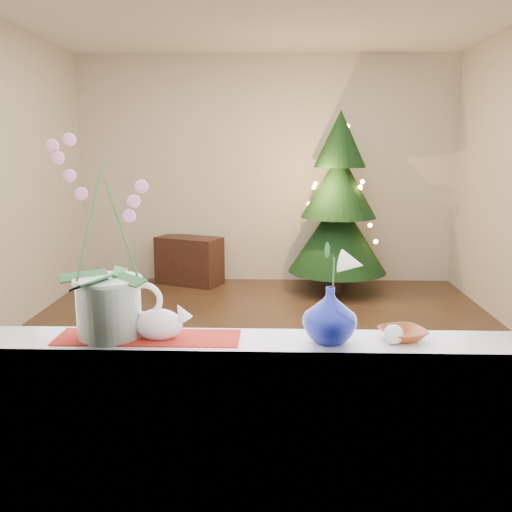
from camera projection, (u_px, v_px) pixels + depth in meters
The scene contains 15 objects.
ground at pixel (261, 350), 4.67m from camera, with size 5.00×5.00×0.00m, color #362116.
wall_back at pixel (266, 170), 6.87m from camera, with size 4.50×0.10×2.70m, color beige.
wall_front at pixel (245, 233), 1.96m from camera, with size 4.50×0.10×2.70m, color beige.
window_apron at pixel (246, 467), 2.17m from camera, with size 2.20×0.08×0.88m, color white.
windowsill at pixel (247, 344), 2.17m from camera, with size 2.20×0.26×0.04m, color white.
window_frame at pixel (245, 129), 1.92m from camera, with size 2.22×0.06×1.60m, color white, non-canonical shape.
runner at pixel (148, 337), 2.18m from camera, with size 0.70×0.20×0.01m, color maroon.
orchid_pot at pixel (105, 239), 2.12m from camera, with size 0.26×0.26×0.77m, color white, non-canonical shape.
swan at pixel (159, 313), 2.15m from camera, with size 0.25×0.11×0.21m, color white, non-canonical shape.
blue_vase at pixel (330, 311), 2.12m from camera, with size 0.23×0.23×0.24m, color navy.
lily at pixel (331, 255), 2.08m from camera, with size 0.13×0.08×0.18m, color white, non-canonical shape.
paperweight at pixel (394, 335), 2.11m from camera, with size 0.07×0.07×0.07m, color silver.
amber_dish at pixel (403, 335), 2.16m from camera, with size 0.14×0.14×0.04m, color #8F3B15.
xmas_tree at pixel (339, 203), 6.36m from camera, with size 1.11×1.11×2.03m, color black, non-canonical shape.
side_table at pixel (189, 261), 6.85m from camera, with size 0.76×0.38×0.57m, color black.
Camera 1 is at (0.10, -4.44, 1.65)m, focal length 40.00 mm.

